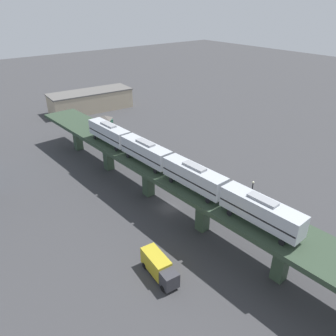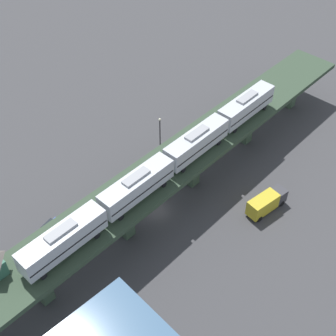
% 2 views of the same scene
% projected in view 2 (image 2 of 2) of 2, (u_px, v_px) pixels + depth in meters
% --- Properties ---
extents(ground_plane, '(400.00, 400.00, 0.00)m').
position_uv_depth(ground_plane, '(157.00, 210.00, 74.69)').
color(ground_plane, '#38383A').
extents(elevated_viaduct, '(13.36, 92.32, 8.04)m').
position_uv_depth(elevated_viaduct, '(157.00, 179.00, 70.01)').
color(elevated_viaduct, '#2C3D2C').
rests_on(elevated_viaduct, ground).
extents(subway_train, '(5.51, 49.88, 4.45)m').
position_uv_depth(subway_train, '(168.00, 163.00, 67.25)').
color(subway_train, '#ADB2BA').
rests_on(subway_train, elevated_viaduct).
extents(street_car_black, '(2.18, 4.51, 1.89)m').
position_uv_depth(street_car_black, '(139.00, 171.00, 79.84)').
color(street_car_black, black).
rests_on(street_car_black, ground).
extents(street_car_blue, '(2.80, 4.70, 1.89)m').
position_uv_depth(street_car_blue, '(50.00, 229.00, 70.75)').
color(street_car_blue, '#233D93').
rests_on(street_car_blue, ground).
extents(delivery_truck, '(2.96, 7.38, 3.20)m').
position_uv_depth(delivery_truck, '(266.00, 202.00, 73.58)').
color(delivery_truck, '#333338').
rests_on(delivery_truck, ground).
extents(street_lamp, '(0.44, 0.44, 6.94)m').
position_uv_depth(street_lamp, '(160.00, 131.00, 82.59)').
color(street_lamp, black).
rests_on(street_lamp, ground).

